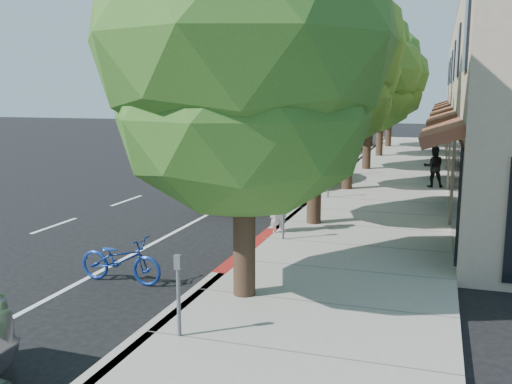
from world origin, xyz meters
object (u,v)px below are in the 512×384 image
at_px(dark_sedan, 308,166).
at_px(street_tree_1, 317,50).
at_px(cyclist, 279,201).
at_px(pedestrian, 434,167).
at_px(street_tree_4, 382,82).
at_px(street_tree_0, 244,48).
at_px(dark_suv_far, 352,135).
at_px(silver_suv, 247,181).
at_px(street_tree_2, 350,75).
at_px(bicycle, 121,260).
at_px(street_tree_3, 369,73).
at_px(white_pickup, 305,155).
at_px(street_tree_5, 391,76).

bearing_deg(dark_sedan, street_tree_1, -75.18).
relative_size(cyclist, pedestrian, 1.21).
bearing_deg(street_tree_1, street_tree_4, 90.00).
xyz_separation_m(street_tree_0, dark_suv_far, (-2.42, 29.98, -3.64)).
height_order(street_tree_0, silver_suv, street_tree_0).
height_order(street_tree_2, silver_suv, street_tree_2).
distance_m(cyclist, dark_sedan, 8.53).
distance_m(street_tree_0, cyclist, 5.95).
xyz_separation_m(street_tree_4, silver_suv, (-3.04, -14.85, -3.58)).
bearing_deg(dark_suv_far, street_tree_2, -75.47).
bearing_deg(street_tree_4, bicycle, -96.49).
bearing_deg(bicycle, street_tree_0, -93.82).
distance_m(street_tree_1, street_tree_4, 18.01).
relative_size(dark_sedan, dark_suv_far, 0.95).
relative_size(street_tree_3, white_pickup, 1.39).
distance_m(cyclist, pedestrian, 9.45).
bearing_deg(bicycle, street_tree_2, -11.19).
distance_m(street_tree_0, street_tree_3, 18.00).
distance_m(street_tree_5, pedestrian, 17.32).
bearing_deg(dark_suv_far, cyclist, -79.12).
bearing_deg(street_tree_1, street_tree_3, 90.00).
bearing_deg(street_tree_4, street_tree_3, -90.00).
xyz_separation_m(street_tree_4, cyclist, (-0.65, -19.27, -3.35)).
height_order(street_tree_4, dark_sedan, street_tree_4).
bearing_deg(silver_suv, street_tree_5, 80.99).
height_order(street_tree_0, pedestrian, street_tree_0).
distance_m(cyclist, white_pickup, 12.45).
relative_size(street_tree_2, dark_suv_far, 1.36).
xyz_separation_m(street_tree_5, dark_suv_far, (-2.42, -0.02, -3.93)).
xyz_separation_m(street_tree_1, street_tree_4, (0.00, 18.00, -0.56)).
bearing_deg(street_tree_5, bicycle, -95.19).
bearing_deg(pedestrian, street_tree_0, 67.18).
bearing_deg(dark_sedan, street_tree_4, 81.55).
relative_size(street_tree_0, bicycle, 4.17).
relative_size(street_tree_4, white_pickup, 1.25).
bearing_deg(pedestrian, dark_suv_far, -81.39).
distance_m(street_tree_1, silver_suv, 6.02).
distance_m(street_tree_4, dark_sedan, 11.50).
height_order(bicycle, silver_suv, silver_suv).
xyz_separation_m(street_tree_1, pedestrian, (3.10, 7.41, -3.93)).
distance_m(street_tree_2, bicycle, 12.66).
height_order(street_tree_0, dark_sedan, street_tree_0).
bearing_deg(white_pickup, street_tree_0, -83.57).
relative_size(street_tree_0, cyclist, 3.95).
bearing_deg(cyclist, pedestrian, -11.11).
relative_size(street_tree_1, silver_suv, 1.52).
distance_m(dark_sedan, dark_suv_far, 16.80).
bearing_deg(street_tree_1, street_tree_0, -90.00).
height_order(street_tree_0, street_tree_1, street_tree_1).
bearing_deg(dark_suv_far, white_pickup, -84.68).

